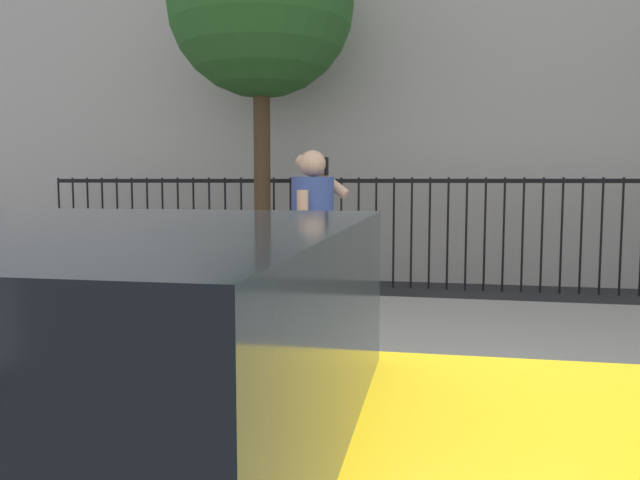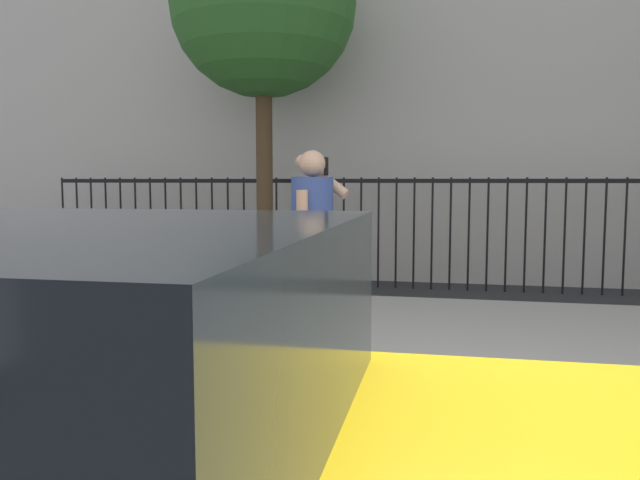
{
  "view_description": "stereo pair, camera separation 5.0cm",
  "coord_description": "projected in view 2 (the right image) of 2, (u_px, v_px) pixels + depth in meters",
  "views": [
    {
      "loc": [
        0.12,
        -3.23,
        1.56
      ],
      "look_at": [
        -0.95,
        2.07,
        1.05
      ],
      "focal_mm": 35.54,
      "sensor_mm": 36.0,
      "label": 1
    },
    {
      "loc": [
        0.17,
        -3.22,
        1.56
      ],
      "look_at": [
        -0.95,
        2.07,
        1.05
      ],
      "focal_mm": 35.54,
      "sensor_mm": 36.0,
      "label": 2
    }
  ],
  "objects": [
    {
      "name": "street_bench",
      "position": [
        96.0,
        263.0,
        6.97
      ],
      "size": [
        1.6,
        0.45,
        0.95
      ],
      "color": "brown",
      "rests_on": "sidewalk"
    },
    {
      "name": "sidewalk",
      "position": [
        431.0,
        353.0,
        5.45
      ],
      "size": [
        28.0,
        4.4,
        0.15
      ],
      "primitive_type": "cube",
      "color": "#9E9B93",
      "rests_on": "ground"
    },
    {
      "name": "street_tree_mid",
      "position": [
        263.0,
        4.0,
        8.52
      ],
      "size": [
        2.53,
        2.53,
        5.21
      ],
      "color": "#4C3823",
      "rests_on": "ground"
    },
    {
      "name": "ground_plane",
      "position": [
        415.0,
        479.0,
        3.31
      ],
      "size": [
        60.0,
        60.0,
        0.0
      ],
      "primitive_type": "plane",
      "color": "#28282B"
    },
    {
      "name": "pedestrian_on_phone",
      "position": [
        311.0,
        237.0,
        5.1
      ],
      "size": [
        0.49,
        0.69,
        1.65
      ],
      "color": "tan",
      "rests_on": "sidewalk"
    },
    {
      "name": "iron_fence",
      "position": [
        441.0,
        218.0,
        8.96
      ],
      "size": [
        12.03,
        0.04,
        1.6
      ],
      "color": "black",
      "rests_on": "ground"
    }
  ]
}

